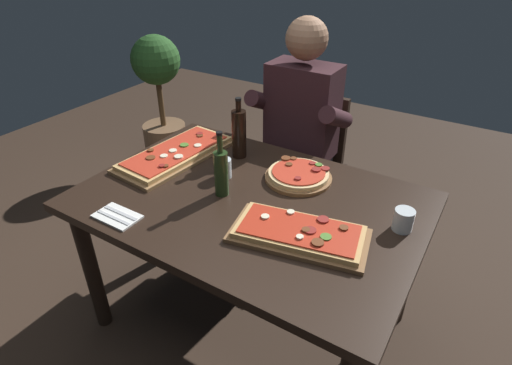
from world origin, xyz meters
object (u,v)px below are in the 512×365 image
object	(u,v)px
pizza_round_far	(298,175)
tumbler_far_side	(403,221)
pizza_rectangular_front	(299,233)
pizza_rectangular_left	(176,153)
tumbler_near_camera	(224,169)
potted_plant_corner	(160,95)
wine_bottle_dark	(221,172)
diner_chair	(305,159)
dining_table	(250,217)
seated_diner	(298,128)
oil_bottle_amber	(239,133)

from	to	relation	value
pizza_round_far	tumbler_far_side	bearing A→B (deg)	-13.84
pizza_rectangular_front	pizza_rectangular_left	xyz separation A→B (m)	(-0.79, 0.24, 0.00)
tumbler_near_camera	tumbler_far_side	distance (m)	0.79
tumbler_near_camera	potted_plant_corner	bearing A→B (deg)	143.45
pizza_rectangular_left	wine_bottle_dark	size ratio (longest dim) A/B	2.18
wine_bottle_dark	tumbler_near_camera	xyz separation A→B (m)	(-0.08, 0.12, -0.07)
pizza_rectangular_left	pizza_round_far	world-z (taller)	same
pizza_rectangular_left	wine_bottle_dark	world-z (taller)	wine_bottle_dark
tumbler_near_camera	diner_chair	world-z (taller)	diner_chair
diner_chair	potted_plant_corner	world-z (taller)	potted_plant_corner
dining_table	tumbler_far_side	bearing A→B (deg)	11.74
pizza_rectangular_front	potted_plant_corner	world-z (taller)	potted_plant_corner
pizza_rectangular_front	tumbler_far_side	distance (m)	0.39
tumbler_far_side	potted_plant_corner	size ratio (longest dim) A/B	0.08
pizza_round_far	tumbler_near_camera	bearing A→B (deg)	-151.76
pizza_round_far	tumbler_near_camera	size ratio (longest dim) A/B	3.40
dining_table	pizza_rectangular_left	xyz separation A→B (m)	(-0.50, 0.12, 0.12)
pizza_rectangular_left	wine_bottle_dark	xyz separation A→B (m)	(0.38, -0.15, 0.09)
dining_table	diner_chair	xyz separation A→B (m)	(-0.15, 0.86, -0.16)
seated_diner	dining_table	bearing A→B (deg)	-78.51
pizza_rectangular_front	pizza_round_far	xyz separation A→B (m)	(-0.19, 0.37, -0.00)
pizza_rectangular_left	oil_bottle_amber	distance (m)	0.33
pizza_rectangular_left	diner_chair	xyz separation A→B (m)	(0.35, 0.74, -0.27)
seated_diner	tumbler_far_side	bearing A→B (deg)	-39.43
pizza_round_far	diner_chair	world-z (taller)	diner_chair
tumbler_near_camera	tumbler_far_side	world-z (taller)	tumbler_near_camera
tumbler_far_side	seated_diner	bearing A→B (deg)	140.57
dining_table	potted_plant_corner	size ratio (longest dim) A/B	1.37
wine_bottle_dark	potted_plant_corner	world-z (taller)	wine_bottle_dark
oil_bottle_amber	diner_chair	size ratio (longest dim) A/B	0.34
dining_table	pizza_rectangular_front	world-z (taller)	pizza_rectangular_front
pizza_rectangular_front	pizza_round_far	distance (m)	0.41
diner_chair	pizza_rectangular_front	bearing A→B (deg)	-65.70
potted_plant_corner	dining_table	bearing A→B (deg)	-35.20
pizza_rectangular_left	seated_diner	xyz separation A→B (m)	(0.35, 0.62, -0.02)
pizza_rectangular_left	wine_bottle_dark	distance (m)	0.42
potted_plant_corner	seated_diner	bearing A→B (deg)	-14.49
oil_bottle_amber	tumbler_far_side	size ratio (longest dim) A/B	3.51
oil_bottle_amber	potted_plant_corner	bearing A→B (deg)	148.33
oil_bottle_amber	diner_chair	world-z (taller)	oil_bottle_amber
dining_table	tumbler_near_camera	bearing A→B (deg)	155.78
pizza_round_far	tumbler_near_camera	xyz separation A→B (m)	(-0.29, -0.16, 0.02)
diner_chair	potted_plant_corner	size ratio (longest dim) A/B	0.85
oil_bottle_amber	potted_plant_corner	size ratio (longest dim) A/B	0.29
tumbler_near_camera	seated_diner	world-z (taller)	seated_diner
pizza_round_far	seated_diner	world-z (taller)	seated_diner
pizza_round_far	potted_plant_corner	xyz separation A→B (m)	(-1.66, 0.86, -0.21)
wine_bottle_dark	seated_diner	world-z (taller)	seated_diner
dining_table	tumbler_far_side	size ratio (longest dim) A/B	16.41
pizza_round_far	tumbler_near_camera	distance (m)	0.34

